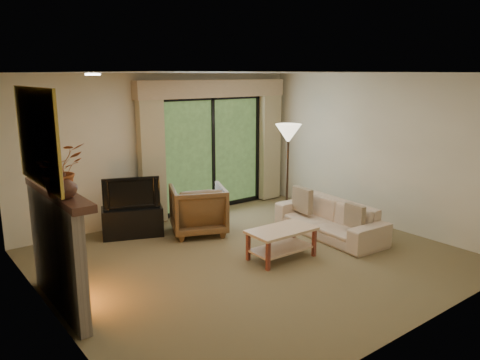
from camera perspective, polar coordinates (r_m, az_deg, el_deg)
floor at (r=6.81m, az=1.57°, el=-9.52°), size 5.50×5.50×0.00m
ceiling at (r=6.30m, az=1.71°, el=12.94°), size 5.50×5.50×0.00m
wall_back at (r=8.48m, az=-9.15°, el=3.93°), size 5.00×0.00×5.00m
wall_front at (r=4.82m, az=20.86°, el=-3.53°), size 5.00×0.00×5.00m
wall_left at (r=5.19m, az=-22.62°, el=-2.55°), size 0.00×5.00×5.00m
wall_right at (r=8.42m, az=16.31°, el=3.51°), size 0.00×5.00×5.00m
fireplace at (r=5.58m, az=-21.43°, el=-8.02°), size 0.24×1.70×1.37m
mirror at (r=5.27m, az=-23.44°, el=4.83°), size 0.07×1.45×1.02m
sliding_door at (r=8.98m, az=-3.34°, el=3.27°), size 2.26×0.10×2.16m
curtain_left at (r=8.19m, az=-10.73°, el=2.85°), size 0.45×0.18×2.35m
curtain_right at (r=9.70m, az=3.63°, el=4.58°), size 0.45×0.18×2.35m
cornice at (r=8.79m, az=-3.11°, el=11.06°), size 3.20×0.24×0.32m
media_console at (r=7.83m, az=-12.96°, el=-4.96°), size 1.05×0.75×0.48m
tv at (r=7.70m, az=-13.14°, el=-1.43°), size 0.87×0.43×0.52m
armchair at (r=7.75m, az=-5.13°, el=-3.60°), size 1.14×1.15×0.81m
sofa at (r=7.77m, az=10.83°, el=-4.67°), size 0.89×1.98×0.56m
pillow_near at (r=7.33m, az=13.81°, el=-4.28°), size 0.12×0.36×0.35m
pillow_far at (r=8.03m, az=7.62°, el=-2.42°), size 0.14×0.42×0.42m
coffee_table at (r=6.76m, az=5.09°, el=-7.72°), size 0.99×0.56×0.44m
floor_lamp at (r=8.44m, az=5.80°, el=0.97°), size 0.55×0.55×1.72m
vase at (r=4.98m, az=-20.61°, el=-0.63°), size 0.30×0.30×0.26m
branches at (r=5.07m, az=-21.18°, el=1.15°), size 0.59×0.56×0.53m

